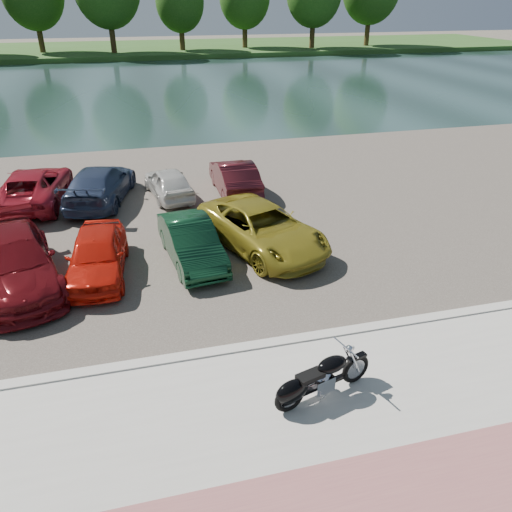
{
  "coord_description": "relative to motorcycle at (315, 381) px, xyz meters",
  "views": [
    {
      "loc": [
        -2.3,
        -7.06,
        7.41
      ],
      "look_at": [
        0.64,
        4.52,
        1.1
      ],
      "focal_mm": 35.0,
      "sensor_mm": 36.0,
      "label": 1
    }
  ],
  "objects": [
    {
      "name": "car_3",
      "position": [
        -6.55,
        6.39,
        0.23
      ],
      "size": [
        3.39,
        5.56,
        1.51
      ],
      "primitive_type": "imported",
      "rotation": [
        0.0,
        0.0,
        0.26
      ],
      "color": "#610D13",
      "rests_on": "parking_lot"
    },
    {
      "name": "promenade",
      "position": [
        -0.72,
        -1.04,
        -0.51
      ],
      "size": [
        60.0,
        6.0,
        0.1
      ],
      "primitive_type": "cube",
      "color": "#AFACA4",
      "rests_on": "ground"
    },
    {
      "name": "car_4",
      "position": [
        -4.33,
        6.43,
        0.15
      ],
      "size": [
        1.85,
        4.02,
        1.34
      ],
      "primitive_type": "imported",
      "rotation": [
        0.0,
        0.0,
        -0.07
      ],
      "color": "red",
      "rests_on": "parking_lot"
    },
    {
      "name": "parking_lot",
      "position": [
        -0.72,
        10.96,
        -0.54
      ],
      "size": [
        60.0,
        18.0,
        0.04
      ],
      "primitive_type": "cube",
      "color": "#443E37",
      "rests_on": "ground"
    },
    {
      "name": "far_bank",
      "position": [
        -0.72,
        71.96,
        -0.26
      ],
      "size": [
        120.0,
        24.0,
        0.6
      ],
      "primitive_type": "cube",
      "color": "#2B4E1B",
      "rests_on": "ground"
    },
    {
      "name": "river",
      "position": [
        -0.72,
        39.96,
        -0.56
      ],
      "size": [
        120.0,
        40.0,
        0.0
      ],
      "primitive_type": "cube",
      "color": "#1A302B",
      "rests_on": "ground"
    },
    {
      "name": "car_12",
      "position": [
        -1.72,
        12.33,
        0.09
      ],
      "size": [
        2.0,
        3.75,
        1.22
      ],
      "primitive_type": "imported",
      "rotation": [
        0.0,
        0.0,
        3.3
      ],
      "color": "silver",
      "rests_on": "parking_lot"
    },
    {
      "name": "car_6",
      "position": [
        0.74,
        6.95,
        0.19
      ],
      "size": [
        3.99,
        5.62,
        1.42
      ],
      "primitive_type": "imported",
      "rotation": [
        0.0,
        0.0,
        0.35
      ],
      "color": "olive",
      "rests_on": "parking_lot"
    },
    {
      "name": "car_13",
      "position": [
        0.95,
        12.09,
        0.17
      ],
      "size": [
        1.48,
        4.19,
        1.38
      ],
      "primitive_type": "imported",
      "rotation": [
        0.0,
        0.0,
        3.15
      ],
      "color": "#421117",
      "rests_on": "parking_lot"
    },
    {
      "name": "kerb",
      "position": [
        -0.72,
        1.96,
        -0.49
      ],
      "size": [
        60.0,
        0.3,
        0.14
      ],
      "primitive_type": "cube",
      "color": "#AFACA4",
      "rests_on": "ground"
    },
    {
      "name": "car_10",
      "position": [
        -6.9,
        12.91,
        0.18
      ],
      "size": [
        2.81,
        5.23,
        1.4
      ],
      "primitive_type": "imported",
      "rotation": [
        0.0,
        0.0,
        3.04
      ],
      "color": "maroon",
      "rests_on": "parking_lot"
    },
    {
      "name": "car_5",
      "position": [
        -1.57,
        6.63,
        0.12
      ],
      "size": [
        1.82,
        4.04,
        1.29
      ],
      "primitive_type": "imported",
      "rotation": [
        0.0,
        0.0,
        0.12
      ],
      "color": "#0D321C",
      "rests_on": "parking_lot"
    },
    {
      "name": "ground",
      "position": [
        -0.72,
        -0.04,
        -0.56
      ],
      "size": [
        200.0,
        200.0,
        0.0
      ],
      "primitive_type": "plane",
      "color": "#595447",
      "rests_on": "ground"
    },
    {
      "name": "motorcycle",
      "position": [
        0.0,
        0.0,
        0.0
      ],
      "size": [
        2.28,
        0.97,
        1.05
      ],
      "rotation": [
        0.0,
        0.0,
        0.28
      ],
      "color": "black",
      "rests_on": "promenade"
    },
    {
      "name": "car_11",
      "position": [
        -4.38,
        12.51,
        0.19
      ],
      "size": [
        3.11,
        5.22,
        1.42
      ],
      "primitive_type": "imported",
      "rotation": [
        0.0,
        0.0,
        2.9
      ],
      "color": "navy",
      "rests_on": "parking_lot"
    }
  ]
}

